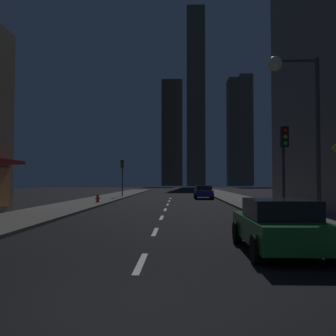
{
  "coord_description": "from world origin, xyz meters",
  "views": [
    {
      "loc": [
        0.89,
        -5.29,
        1.94
      ],
      "look_at": [
        0.0,
        25.14,
        3.03
      ],
      "focal_mm": 38.4,
      "sensor_mm": 36.0,
      "label": 1
    }
  ],
  "objects": [
    {
      "name": "skyscraper_distant_slender",
      "position": [
        29.5,
        147.63,
        23.51
      ],
      "size": [
        5.53,
        6.33,
        47.03
      ],
      "primitive_type": "cube",
      "color": "#534F3E",
      "rests_on": "ground"
    },
    {
      "name": "fire_hydrant_far_left",
      "position": [
        -5.9,
        24.72,
        0.45
      ],
      "size": [
        0.42,
        0.3,
        0.65
      ],
      "color": "red",
      "rests_on": "sidewalk_left"
    },
    {
      "name": "skyscraper_distant_tall",
      "position": [
        -1.66,
        138.32,
        21.1
      ],
      "size": [
        8.25,
        6.57,
        42.2
      ],
      "primitive_type": "cube",
      "color": "#3D3A2D",
      "rests_on": "ground"
    },
    {
      "name": "ground_plane",
      "position": [
        0.0,
        32.0,
        -0.05
      ],
      "size": [
        78.0,
        136.0,
        0.1
      ],
      "primitive_type": "cube",
      "color": "black"
    },
    {
      "name": "lane_marking_center",
      "position": [
        0.0,
        16.2,
        0.01
      ],
      "size": [
        0.16,
        38.6,
        0.01
      ],
      "color": "silver",
      "rests_on": "ground"
    },
    {
      "name": "skyscraper_distant_short",
      "position": [
        24.01,
        132.66,
        20.51
      ],
      "size": [
        8.29,
        7.53,
        41.02
      ],
      "primitive_type": "cube",
      "color": "#4B4738",
      "rests_on": "ground"
    },
    {
      "name": "street_lamp_right",
      "position": [
        5.38,
        8.46,
        5.07
      ],
      "size": [
        1.96,
        0.56,
        6.58
      ],
      "color": "#38383D",
      "rests_on": "sidewalk_right"
    },
    {
      "name": "traffic_light_near_right",
      "position": [
        5.5,
        10.45,
        3.19
      ],
      "size": [
        0.32,
        0.48,
        4.2
      ],
      "color": "#2D2D2D",
      "rests_on": "sidewalk_right"
    },
    {
      "name": "car_parked_far",
      "position": [
        3.6,
        33.77,
        0.74
      ],
      "size": [
        1.98,
        4.24,
        1.45
      ],
      "color": "navy",
      "rests_on": "ground"
    },
    {
      "name": "traffic_light_far_left",
      "position": [
        -5.5,
        35.21,
        3.19
      ],
      "size": [
        0.32,
        0.48,
        4.2
      ],
      "color": "#2D2D2D",
      "rests_on": "sidewalk_left"
    },
    {
      "name": "sidewalk_right",
      "position": [
        7.0,
        32.0,
        0.07
      ],
      "size": [
        4.0,
        76.0,
        0.15
      ],
      "primitive_type": "cube",
      "color": "#605E59",
      "rests_on": "ground"
    },
    {
      "name": "skyscraper_distant_mid",
      "position": [
        7.23,
        124.68,
        32.65
      ],
      "size": [
        6.47,
        6.13,
        65.29
      ],
      "primitive_type": "cube",
      "color": "#494537",
      "rests_on": "ground"
    },
    {
      "name": "car_parked_near",
      "position": [
        3.6,
        4.58,
        0.74
      ],
      "size": [
        1.98,
        4.24,
        1.45
      ],
      "color": "#1E722D",
      "rests_on": "ground"
    },
    {
      "name": "sidewalk_left",
      "position": [
        -7.0,
        32.0,
        0.07
      ],
      "size": [
        4.0,
        76.0,
        0.15
      ],
      "primitive_type": "cube",
      "color": "#605E59",
      "rests_on": "ground"
    }
  ]
}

